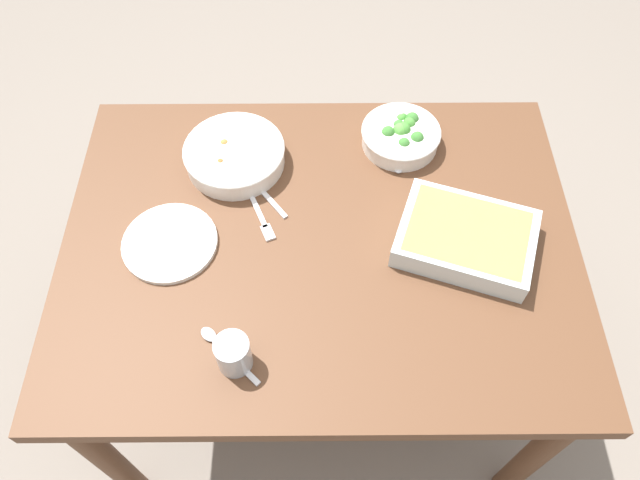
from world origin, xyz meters
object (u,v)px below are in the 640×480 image
(spoon_by_stew, at_px, (259,187))
(spoon_spare, at_px, (222,347))
(broccoli_bowl, at_px, (401,135))
(spoon_by_broccoli, at_px, (399,155))
(stew_bowl, at_px, (235,155))
(baking_dish, at_px, (466,237))
(drink_cup, at_px, (234,355))
(side_plate, at_px, (170,243))
(fork_on_table, at_px, (260,216))

(spoon_by_stew, relative_size, spoon_spare, 1.09)
(broccoli_bowl, height_order, spoon_by_broccoli, broccoli_bowl)
(stew_bowl, relative_size, spoon_by_broccoli, 1.44)
(spoon_by_stew, distance_m, spoon_by_broccoli, 0.37)
(stew_bowl, distance_m, broccoli_bowl, 0.43)
(baking_dish, relative_size, drink_cup, 4.18)
(side_plate, bearing_deg, spoon_by_broccoli, 25.77)
(drink_cup, height_order, fork_on_table, drink_cup)
(drink_cup, height_order, side_plate, drink_cup)
(drink_cup, height_order, spoon_spare, drink_cup)
(baking_dish, xyz_separation_m, spoon_by_broccoli, (-0.13, 0.27, -0.03))
(stew_bowl, height_order, broccoli_bowl, broccoli_bowl)
(baking_dish, distance_m, drink_cup, 0.58)
(spoon_by_stew, bearing_deg, stew_bowl, 127.00)
(baking_dish, bearing_deg, spoon_by_stew, 160.38)
(side_plate, distance_m, spoon_by_stew, 0.26)
(spoon_by_stew, xyz_separation_m, spoon_by_broccoli, (0.35, 0.10, 0.00))
(spoon_by_stew, distance_m, spoon_spare, 0.43)
(stew_bowl, relative_size, spoon_by_stew, 1.68)
(spoon_spare, bearing_deg, broccoli_bowl, 53.94)
(baking_dish, height_order, spoon_by_stew, baking_dish)
(drink_cup, distance_m, fork_on_table, 0.37)
(baking_dish, relative_size, side_plate, 1.62)
(broccoli_bowl, bearing_deg, baking_dish, -69.05)
(drink_cup, distance_m, side_plate, 0.34)
(spoon_by_stew, xyz_separation_m, fork_on_table, (0.01, -0.09, -0.00))
(broccoli_bowl, height_order, spoon_spare, broccoli_bowl)
(broccoli_bowl, xyz_separation_m, baking_dish, (0.12, -0.32, 0.00))
(spoon_spare, bearing_deg, drink_cup, -44.50)
(drink_cup, relative_size, spoon_spare, 0.62)
(broccoli_bowl, relative_size, spoon_by_stew, 1.35)
(stew_bowl, distance_m, fork_on_table, 0.19)
(spoon_spare, bearing_deg, side_plate, 118.51)
(fork_on_table, bearing_deg, spoon_by_stew, 94.84)
(spoon_by_broccoli, distance_m, spoon_spare, 0.67)
(fork_on_table, bearing_deg, spoon_spare, -100.70)
(spoon_by_broccoli, bearing_deg, drink_cup, -124.24)
(stew_bowl, height_order, fork_on_table, stew_bowl)
(spoon_by_stew, bearing_deg, spoon_by_broccoli, 16.30)
(stew_bowl, bearing_deg, fork_on_table, -67.44)
(baking_dish, bearing_deg, broccoli_bowl, 110.95)
(stew_bowl, relative_size, side_plate, 1.15)
(baking_dish, bearing_deg, drink_cup, -150.86)
(spoon_by_stew, bearing_deg, broccoli_bowl, 22.28)
(stew_bowl, height_order, spoon_by_stew, stew_bowl)
(fork_on_table, bearing_deg, baking_dish, -10.28)
(spoon_by_broccoli, xyz_separation_m, fork_on_table, (-0.35, -0.19, -0.00))
(spoon_by_broccoli, bearing_deg, broccoli_bowl, 82.84)
(side_plate, bearing_deg, fork_on_table, 20.67)
(spoon_by_broccoli, bearing_deg, side_plate, -154.23)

